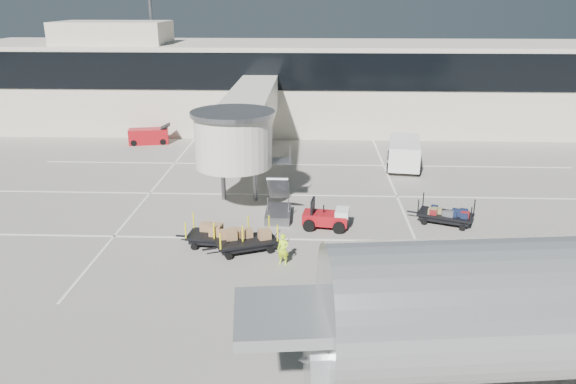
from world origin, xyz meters
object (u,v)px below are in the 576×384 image
(box_cart_near, at_px, (246,241))
(belt_loader, at_px, (149,136))
(suitcase_cart, at_px, (445,215))
(minivan, at_px, (404,151))
(baggage_tug, at_px, (327,218))
(box_cart_far, at_px, (218,236))
(ground_worker, at_px, (283,249))

(box_cart_near, distance_m, belt_loader, 24.10)
(suitcase_cart, xyz_separation_m, minivan, (-0.57, 11.29, 0.72))
(baggage_tug, relative_size, suitcase_cart, 0.72)
(suitcase_cart, xyz_separation_m, box_cart_near, (-10.75, -4.06, 0.03))
(box_cart_near, xyz_separation_m, minivan, (10.18, 15.36, 0.69))
(box_cart_far, relative_size, belt_loader, 1.01)
(box_cart_near, xyz_separation_m, belt_loader, (-10.89, 21.50, 0.11))
(baggage_tug, bearing_deg, ground_worker, -107.16)
(ground_worker, distance_m, belt_loader, 26.24)
(box_cart_far, xyz_separation_m, belt_loader, (-9.37, 20.89, 0.13))
(box_cart_far, bearing_deg, box_cart_near, -16.43)
(box_cart_near, distance_m, ground_worker, 2.40)
(baggage_tug, height_order, suitcase_cart, baggage_tug)
(box_cart_near, height_order, box_cart_far, box_cart_far)
(suitcase_cart, height_order, box_cart_near, box_cart_near)
(box_cart_far, height_order, belt_loader, belt_loader)
(baggage_tug, xyz_separation_m, box_cart_near, (-4.11, -3.17, -0.05))
(box_cart_far, bearing_deg, baggage_tug, 29.96)
(box_cart_near, xyz_separation_m, ground_worker, (1.93, -1.40, 0.23))
(ground_worker, bearing_deg, baggage_tug, 77.51)
(box_cart_near, relative_size, ground_worker, 2.42)
(baggage_tug, relative_size, belt_loader, 0.70)
(box_cart_far, bearing_deg, ground_worker, -24.73)
(box_cart_far, height_order, minivan, minivan)
(belt_loader, bearing_deg, ground_worker, -72.83)
(minivan, bearing_deg, box_cart_far, -120.00)
(box_cart_near, height_order, minivan, minivan)
(baggage_tug, height_order, box_cart_far, baggage_tug)
(ground_worker, xyz_separation_m, minivan, (8.25, 16.75, 0.46))
(box_cart_far, relative_size, ground_worker, 2.46)
(baggage_tug, height_order, belt_loader, belt_loader)
(suitcase_cart, distance_m, ground_worker, 10.37)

